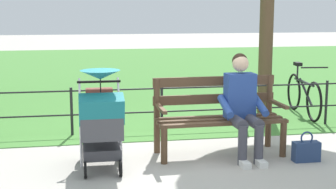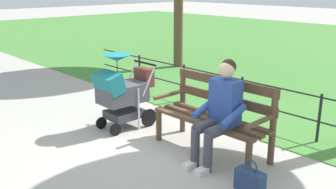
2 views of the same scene
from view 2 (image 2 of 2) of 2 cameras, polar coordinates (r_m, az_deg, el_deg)
name	(u,v)px [view 2 (image 2 of 2)]	position (r m, az deg, el deg)	size (l,w,h in m)	color
ground_plane	(181,141)	(5.42, 2.02, -6.91)	(60.00, 60.00, 0.00)	#ADA89E
park_bench	(215,112)	(4.99, 7.12, -2.64)	(1.61, 0.63, 0.96)	brown
person_on_bench	(219,109)	(4.63, 7.71, -2.21)	(0.54, 0.74, 1.28)	#42424C
stroller	(122,90)	(5.74, -6.88, 0.61)	(0.52, 0.90, 1.15)	black
handbag	(250,180)	(4.23, 12.17, -12.44)	(0.32, 0.14, 0.37)	navy
park_fence	(256,97)	(6.11, 13.05, -0.43)	(7.92, 0.04, 0.70)	black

